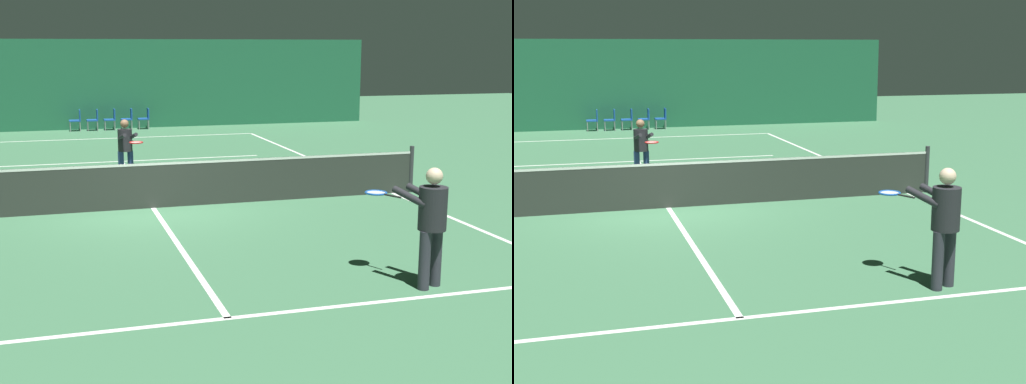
{
  "view_description": "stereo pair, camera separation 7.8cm",
  "coord_description": "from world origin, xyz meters",
  "views": [
    {
      "loc": [
        -2.0,
        -14.48,
        3.3
      ],
      "look_at": [
        1.19,
        -3.56,
        0.97
      ],
      "focal_mm": 50.0,
      "sensor_mm": 36.0,
      "label": 1
    },
    {
      "loc": [
        -1.92,
        -14.5,
        3.3
      ],
      "look_at": [
        1.19,
        -3.56,
        0.97
      ],
      "focal_mm": 50.0,
      "sensor_mm": 36.0,
      "label": 2
    }
  ],
  "objects": [
    {
      "name": "courtside_chair_2",
      "position": [
        0.44,
        14.58,
        0.49
      ],
      "size": [
        0.44,
        0.44,
        0.84
      ],
      "rotation": [
        0.0,
        0.0,
        -1.57
      ],
      "color": "#99999E",
      "rests_on": "ground"
    },
    {
      "name": "court_line_service_near",
      "position": [
        0.0,
        -6.4,
        0.0
      ],
      "size": [
        8.25,
        0.1,
        0.0
      ],
      "color": "white",
      "rests_on": "ground"
    },
    {
      "name": "court_line_sideline_right",
      "position": [
        5.5,
        0.0,
        0.0
      ],
      "size": [
        0.1,
        23.8,
        0.0
      ],
      "color": "white",
      "rests_on": "ground"
    },
    {
      "name": "player_near",
      "position": [
        2.96,
        -6.02,
        0.99
      ],
      "size": [
        0.89,
        1.39,
        1.7
      ],
      "rotation": [
        0.0,
        0.0,
        2.0
      ],
      "color": "#2D2D38",
      "rests_on": "ground"
    },
    {
      "name": "backdrop_curtain",
      "position": [
        0.0,
        15.13,
        1.8
      ],
      "size": [
        23.0,
        0.12,
        3.59
      ],
      "color": "#1E5B3D",
      "rests_on": "ground"
    },
    {
      "name": "court_line_centre",
      "position": [
        0.0,
        0.0,
        0.0
      ],
      "size": [
        0.1,
        12.8,
        0.0
      ],
      "color": "white",
      "rests_on": "ground"
    },
    {
      "name": "tennis_net",
      "position": [
        0.0,
        0.0,
        0.51
      ],
      "size": [
        12.0,
        0.1,
        1.07
      ],
      "color": "#2D332D",
      "rests_on": "ground"
    },
    {
      "name": "court_line_baseline_far",
      "position": [
        0.0,
        11.9,
        0.0
      ],
      "size": [
        11.0,
        0.1,
        0.0
      ],
      "color": "white",
      "rests_on": "ground"
    },
    {
      "name": "ground_plane",
      "position": [
        0.0,
        0.0,
        0.0
      ],
      "size": [
        60.0,
        60.0,
        0.0
      ],
      "primitive_type": "plane",
      "color": "#3D704C"
    },
    {
      "name": "court_line_service_far",
      "position": [
        0.0,
        6.4,
        0.0
      ],
      "size": [
        8.25,
        0.1,
        0.0
      ],
      "color": "white",
      "rests_on": "ground"
    },
    {
      "name": "courtside_chair_1",
      "position": [
        -0.24,
        14.58,
        0.49
      ],
      "size": [
        0.44,
        0.44,
        0.84
      ],
      "rotation": [
        0.0,
        0.0,
        -1.57
      ],
      "color": "#99999E",
      "rests_on": "ground"
    },
    {
      "name": "courtside_chair_0",
      "position": [
        -0.91,
        14.58,
        0.49
      ],
      "size": [
        0.44,
        0.44,
        0.84
      ],
      "rotation": [
        0.0,
        0.0,
        -1.57
      ],
      "color": "#99999E",
      "rests_on": "ground"
    },
    {
      "name": "courtside_chair_4",
      "position": [
        1.79,
        14.58,
        0.49
      ],
      "size": [
        0.44,
        0.44,
        0.84
      ],
      "rotation": [
        0.0,
        0.0,
        -1.57
      ],
      "color": "#99999E",
      "rests_on": "ground"
    },
    {
      "name": "player_far",
      "position": [
        -0.2,
        3.18,
        0.9
      ],
      "size": [
        0.56,
        1.33,
        1.54
      ],
      "rotation": [
        0.0,
        0.0,
        -1.4
      ],
      "color": "navy",
      "rests_on": "ground"
    },
    {
      "name": "courtside_chair_3",
      "position": [
        1.12,
        14.58,
        0.49
      ],
      "size": [
        0.44,
        0.44,
        0.84
      ],
      "rotation": [
        0.0,
        0.0,
        -1.57
      ],
      "color": "#99999E",
      "rests_on": "ground"
    }
  ]
}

